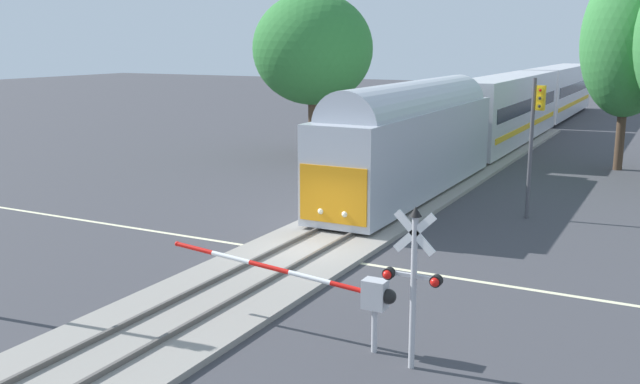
{
  "coord_description": "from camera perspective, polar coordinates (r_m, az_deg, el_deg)",
  "views": [
    {
      "loc": [
        11.42,
        -20.66,
        7.23
      ],
      "look_at": [
        0.03,
        1.2,
        2.0
      ],
      "focal_mm": 39.71,
      "sensor_mm": 36.0,
      "label": 1
    }
  ],
  "objects": [
    {
      "name": "traffic_signal_far_side",
      "position": [
        30.24,
        16.95,
        5.13
      ],
      "size": [
        0.53,
        0.38,
        5.83
      ],
      "color": "#4C4C51",
      "rests_on": "ground"
    },
    {
      "name": "railway_track",
      "position": [
        24.66,
        -1.35,
        -4.84
      ],
      "size": [
        4.4,
        80.0,
        0.32
      ],
      "color": "gray",
      "rests_on": "ground"
    },
    {
      "name": "ground_plane",
      "position": [
        24.69,
        -1.35,
        -5.05
      ],
      "size": [
        220.0,
        220.0,
        0.0
      ],
      "primitive_type": "plane",
      "color": "#3D3D42"
    },
    {
      "name": "crossing_signal_mast",
      "position": [
        15.76,
        7.53,
        -6.37
      ],
      "size": [
        1.36,
        0.44,
        3.76
      ],
      "color": "#B2B2B7",
      "rests_on": "ground"
    },
    {
      "name": "road_centre_stripe",
      "position": [
        24.69,
        -1.35,
        -5.04
      ],
      "size": [
        44.0,
        0.2,
        0.01
      ],
      "color": "beige",
      "rests_on": "ground"
    },
    {
      "name": "commuter_train",
      "position": [
        52.77,
        15.04,
        6.69
      ],
      "size": [
        3.04,
        60.61,
        5.16
      ],
      "color": "#B2B7C1",
      "rests_on": "railway_track"
    },
    {
      "name": "crossing_gate_near",
      "position": [
        17.08,
        2.02,
        -7.81
      ],
      "size": [
        6.4,
        0.4,
        1.97
      ],
      "color": "#B7B7BC",
      "rests_on": "ground"
    },
    {
      "name": "elm_centre_background",
      "position": [
        43.84,
        23.61,
        11.1
      ],
      "size": [
        5.18,
        5.18,
        11.61
      ],
      "color": "#4C3828",
      "rests_on": "ground"
    },
    {
      "name": "oak_behind_train",
      "position": [
        44.85,
        -0.59,
        11.44
      ],
      "size": [
        7.49,
        7.49,
        10.29
      ],
      "color": "#4C3828",
      "rests_on": "ground"
    }
  ]
}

